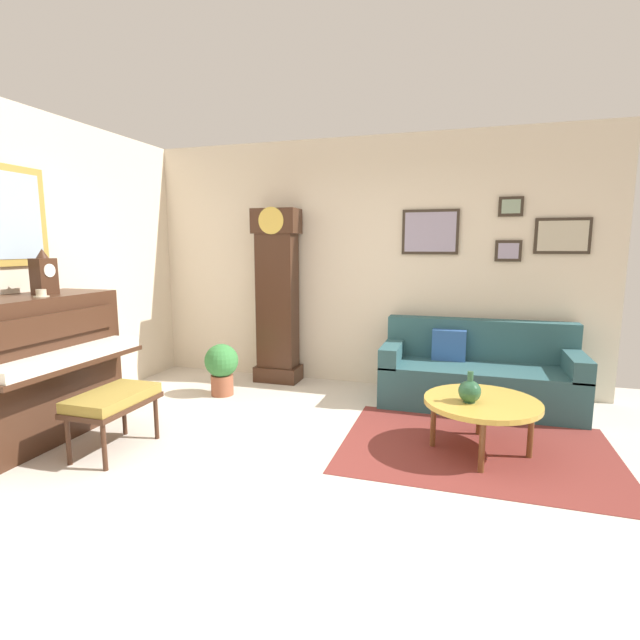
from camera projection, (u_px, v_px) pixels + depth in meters
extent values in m
cube|color=beige|center=(291.00, 478.00, 3.41)|extent=(6.40, 6.00, 0.10)
cube|color=beige|center=(363.00, 264.00, 5.45)|extent=(5.30, 0.10, 2.80)
cube|color=#33281E|center=(562.00, 236.00, 4.75)|extent=(0.52, 0.03, 0.36)
cube|color=#BCB299|center=(563.00, 236.00, 4.74)|extent=(0.46, 0.01, 0.30)
cube|color=#33281E|center=(508.00, 251.00, 4.92)|extent=(0.26, 0.03, 0.22)
cube|color=#998EA8|center=(508.00, 251.00, 4.90)|extent=(0.20, 0.01, 0.16)
cube|color=#33281E|center=(430.00, 232.00, 5.12)|extent=(0.60, 0.03, 0.48)
cube|color=#998EA8|center=(430.00, 232.00, 5.10)|extent=(0.54, 0.01, 0.42)
cube|color=#33281E|center=(511.00, 207.00, 4.85)|extent=(0.24, 0.03, 0.20)
cube|color=gray|center=(511.00, 206.00, 4.83)|extent=(0.18, 0.01, 0.14)
cube|color=maroon|center=(476.00, 449.00, 3.76)|extent=(2.10, 1.50, 0.01)
cube|color=#3D2316|center=(29.00, 369.00, 3.88)|extent=(0.60, 1.44, 1.20)
cube|color=#3D2316|center=(70.00, 364.00, 3.74)|extent=(0.28, 1.38, 0.04)
cube|color=white|center=(70.00, 356.00, 3.73)|extent=(0.26, 1.32, 0.08)
cube|color=#3D2316|center=(56.00, 326.00, 3.72)|extent=(0.03, 1.20, 0.20)
cube|color=#3D2316|center=(113.00, 404.00, 3.68)|extent=(0.42, 0.70, 0.04)
cube|color=olive|center=(113.00, 397.00, 3.67)|extent=(0.40, 0.68, 0.08)
cylinder|color=#3D2316|center=(104.00, 447.00, 3.38)|extent=(0.04, 0.04, 0.36)
cylinder|color=#3D2316|center=(156.00, 418.00, 3.95)|extent=(0.04, 0.04, 0.36)
cylinder|color=#3D2316|center=(68.00, 441.00, 3.48)|extent=(0.04, 0.04, 0.36)
cylinder|color=#3D2316|center=(124.00, 414.00, 4.04)|extent=(0.04, 0.04, 0.36)
cube|color=#3D2316|center=(278.00, 373.00, 5.69)|extent=(0.52, 0.34, 0.18)
cube|color=#3D2316|center=(278.00, 307.00, 5.57)|extent=(0.44, 0.28, 1.78)
cube|color=#3D2316|center=(276.00, 221.00, 5.41)|extent=(0.52, 0.32, 0.28)
cylinder|color=gold|center=(271.00, 221.00, 5.27)|extent=(0.30, 0.02, 0.30)
cylinder|color=gold|center=(276.00, 302.00, 5.51)|extent=(0.03, 0.03, 0.70)
cube|color=#2D565B|center=(478.00, 386.00, 4.76)|extent=(1.90, 0.80, 0.42)
cube|color=#2D565B|center=(479.00, 340.00, 4.98)|extent=(1.90, 0.20, 0.44)
cube|color=#2D565B|center=(393.00, 352.00, 4.97)|extent=(0.18, 0.80, 0.20)
cube|color=#2D565B|center=(575.00, 364.00, 4.47)|extent=(0.18, 0.80, 0.20)
cube|color=#2D5699|center=(449.00, 345.00, 4.93)|extent=(0.34, 0.12, 0.32)
cylinder|color=gold|center=(482.00, 402.00, 3.66)|extent=(0.88, 0.88, 0.04)
torus|color=brown|center=(482.00, 402.00, 3.66)|extent=(0.88, 0.88, 0.04)
cylinder|color=brown|center=(479.00, 413.00, 4.03)|extent=(0.04, 0.04, 0.38)
cylinder|color=brown|center=(531.00, 434.00, 3.59)|extent=(0.04, 0.04, 0.38)
cylinder|color=brown|center=(482.00, 447.00, 3.35)|extent=(0.04, 0.04, 0.38)
cylinder|color=brown|center=(433.00, 423.00, 3.80)|extent=(0.04, 0.04, 0.38)
cube|color=#3D2316|center=(44.00, 276.00, 3.95)|extent=(0.12, 0.18, 0.30)
cylinder|color=white|center=(49.00, 270.00, 3.92)|extent=(0.01, 0.11, 0.11)
cone|color=#3D2316|center=(42.00, 253.00, 3.92)|extent=(0.10, 0.10, 0.08)
cylinder|color=beige|center=(41.00, 296.00, 3.77)|extent=(0.12, 0.12, 0.01)
cylinder|color=beige|center=(41.00, 293.00, 3.76)|extent=(0.08, 0.08, 0.06)
cylinder|color=#234C33|center=(469.00, 401.00, 3.60)|extent=(0.09, 0.09, 0.01)
sphere|color=#285638|center=(470.00, 391.00, 3.59)|extent=(0.17, 0.17, 0.17)
cylinder|color=#285638|center=(470.00, 377.00, 3.57)|extent=(0.04, 0.04, 0.08)
cylinder|color=#935138|center=(222.00, 385.00, 5.14)|extent=(0.24, 0.24, 0.22)
sphere|color=#387F3D|center=(221.00, 361.00, 5.09)|extent=(0.36, 0.36, 0.36)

